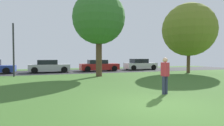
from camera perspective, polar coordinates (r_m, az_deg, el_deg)
The scene contains 9 objects.
ground_plane at distance 6.84m, azimuth 13.92°, elevation -12.44°, with size 44.00×44.00×0.00m, color #3D6628.
road_strip at distance 21.91m, azimuth -9.71°, elevation -2.49°, with size 44.00×6.40×0.01m, color #28282B.
oak_tree_right at distance 16.45m, azimuth -4.02°, elevation 13.39°, with size 4.50×4.50×7.24m.
maple_tree_far at distance 21.38m, azimuth 22.26°, elevation 9.31°, with size 5.48×5.48×7.23m.
person_catcher at distance 8.78m, azimuth 15.77°, elevation -3.24°, with size 0.30×0.36×1.65m.
parked_car_silver at distance 21.25m, azimuth -18.51°, elevation -1.03°, with size 4.15×2.06×1.34m.
parked_car_red at distance 22.25m, azimuth -3.96°, elevation -0.83°, with size 4.52×1.93×1.31m.
parked_car_white at distance 24.64m, azimuth 8.48°, elevation -0.50°, with size 4.04×2.09×1.40m.
street_lamp_post at distance 17.93m, azimuth -27.68°, elevation 3.52°, with size 0.14×0.14×4.50m, color #2D2D33.
Camera 1 is at (-3.65, -5.53, 1.70)m, focal length 30.17 mm.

